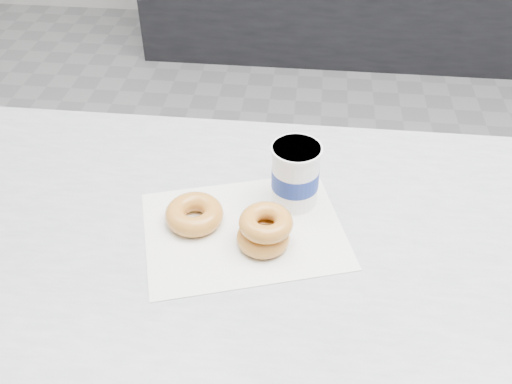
% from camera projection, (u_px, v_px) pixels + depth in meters
% --- Properties ---
extents(ground, '(5.00, 5.00, 0.00)m').
position_uv_depth(ground, '(353.00, 312.00, 1.98)').
color(ground, gray).
rests_on(ground, ground).
extents(wax_paper, '(0.40, 0.35, 0.00)m').
position_uv_depth(wax_paper, '(244.00, 230.00, 0.99)').
color(wax_paper, silver).
rests_on(wax_paper, counter).
extents(donut_single, '(0.12, 0.12, 0.04)m').
position_uv_depth(donut_single, '(194.00, 214.00, 0.99)').
color(donut_single, gold).
rests_on(donut_single, wax_paper).
extents(donut_stack, '(0.11, 0.11, 0.06)m').
position_uv_depth(donut_stack, '(265.00, 230.00, 0.94)').
color(donut_stack, gold).
rests_on(donut_stack, wax_paper).
extents(coffee_cup, '(0.09, 0.09, 0.12)m').
position_uv_depth(coffee_cup, '(295.00, 175.00, 1.01)').
color(coffee_cup, white).
rests_on(coffee_cup, counter).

